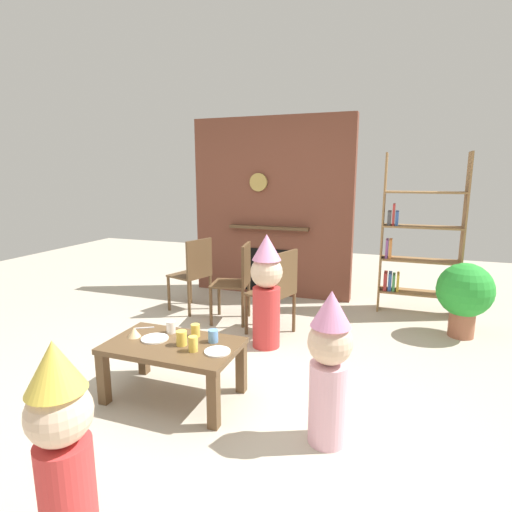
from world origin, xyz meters
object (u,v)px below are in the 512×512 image
at_px(coffee_table, 173,353).
at_px(child_in_pink, 329,365).
at_px(paper_cup_center, 182,338).
at_px(dining_chair_left, 194,271).
at_px(bookshelf, 414,243).
at_px(paper_cup_far_left, 213,336).
at_px(potted_plant_tall, 465,293).
at_px(paper_cup_near_left, 171,327).
at_px(paper_plate_front, 217,352).
at_px(paper_plate_rear, 155,339).
at_px(dining_chair_middle, 238,278).
at_px(paper_cup_near_right, 195,330).
at_px(child_by_the_chairs, 266,288).
at_px(child_with_cone_hat, 63,444).
at_px(birthday_cake_slice, 134,332).
at_px(paper_cup_far_right, 193,344).
at_px(dining_chair_right, 278,288).

xyz_separation_m(coffee_table, child_in_pink, (1.17, -0.13, 0.16)).
bearing_deg(paper_cup_center, dining_chair_left, 115.55).
bearing_deg(bookshelf, coffee_table, -122.37).
xyz_separation_m(paper_cup_far_left, potted_plant_tall, (1.92, 1.90, -0.01)).
bearing_deg(potted_plant_tall, paper_cup_near_left, -141.12).
bearing_deg(paper_plate_front, coffee_table, 175.09).
bearing_deg(paper_plate_rear, paper_cup_far_left, 13.42).
relative_size(paper_plate_front, dining_chair_left, 0.20).
bearing_deg(potted_plant_tall, dining_chair_middle, -171.09).
bearing_deg(dining_chair_middle, paper_cup_near_right, 89.29).
distance_m(child_in_pink, child_by_the_chairs, 1.49).
distance_m(coffee_table, potted_plant_tall, 2.98).
height_order(paper_cup_near_right, dining_chair_left, dining_chair_left).
height_order(paper_cup_near_left, paper_cup_far_left, same).
relative_size(paper_cup_near_right, paper_cup_center, 0.90).
distance_m(paper_cup_near_right, dining_chair_left, 1.86).
height_order(paper_cup_far_left, child_with_cone_hat, child_with_cone_hat).
bearing_deg(child_with_cone_hat, dining_chair_left, 8.13).
bearing_deg(dining_chair_left, coffee_table, 131.63).
bearing_deg(paper_plate_front, paper_cup_near_right, 143.86).
height_order(birthday_cake_slice, child_by_the_chairs, child_by_the_chairs).
xyz_separation_m(paper_cup_near_right, paper_cup_far_right, (0.11, -0.24, 0.01)).
relative_size(paper_plate_rear, dining_chair_left, 0.23).
height_order(paper_plate_rear, birthday_cake_slice, birthday_cake_slice).
bearing_deg(paper_cup_far_left, dining_chair_right, 85.06).
xyz_separation_m(birthday_cake_slice, dining_chair_middle, (0.18, 1.65, 0.04)).
bearing_deg(paper_cup_near_left, dining_chair_left, 112.28).
relative_size(child_by_the_chairs, dining_chair_right, 1.23).
xyz_separation_m(bookshelf, child_by_the_chairs, (-1.33, -1.55, -0.27)).
xyz_separation_m(dining_chair_left, dining_chair_right, (1.17, -0.39, 0.00)).
bearing_deg(dining_chair_right, dining_chair_left, -1.12).
xyz_separation_m(child_in_pink, dining_chair_right, (-0.79, 1.55, -0.01)).
bearing_deg(dining_chair_right, child_in_pink, 134.23).
height_order(paper_cup_near_left, child_with_cone_hat, child_with_cone_hat).
bearing_deg(dining_chair_middle, paper_cup_far_left, 95.14).
xyz_separation_m(paper_cup_far_left, paper_plate_rear, (-0.44, -0.10, -0.04)).
bearing_deg(child_with_cone_hat, dining_chair_middle, -2.70).
bearing_deg(bookshelf, dining_chair_middle, -151.40).
bearing_deg(paper_cup_near_left, dining_chair_right, 68.19).
bearing_deg(paper_cup_center, dining_chair_middle, 98.02).
bearing_deg(paper_plate_rear, paper_cup_near_left, 72.15).
relative_size(dining_chair_right, potted_plant_tall, 1.16).
bearing_deg(paper_cup_near_right, paper_cup_near_left, -179.53).
bearing_deg(dining_chair_middle, paper_cup_near_left, 81.15).
bearing_deg(paper_cup_far_right, paper_cup_far_left, 71.95).
distance_m(paper_cup_near_right, paper_plate_front, 0.35).
xyz_separation_m(paper_plate_front, child_by_the_chairs, (-0.02, 1.15, 0.15)).
height_order(paper_cup_near_right, paper_cup_center, paper_cup_center).
bearing_deg(paper_plate_rear, dining_chair_middle, 89.64).
bearing_deg(paper_cup_near_right, dining_chair_left, 118.41).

